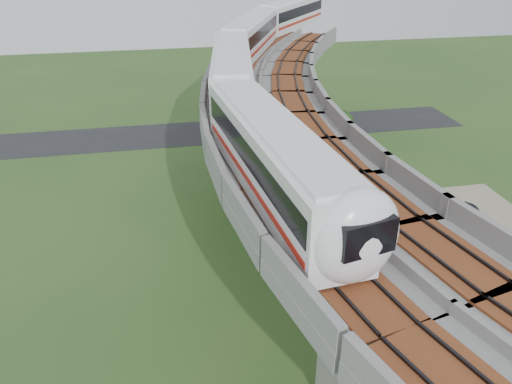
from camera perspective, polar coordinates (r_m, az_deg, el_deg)
ground at (r=34.99m, az=2.47°, el=-10.36°), size 160.00×160.00×0.00m
dirt_lot at (r=38.80m, az=24.02°, el=-8.80°), size 18.00×26.00×0.04m
asphalt_road at (r=61.06m, az=-4.06°, el=6.94°), size 60.00×8.00×0.03m
viaduct at (r=31.36m, az=9.66°, el=3.79°), size 19.58×73.98×11.40m
metro_train at (r=44.11m, az=1.14°, el=15.57°), size 20.11×59.19×3.64m
fence at (r=37.67m, az=17.20°, el=-7.25°), size 3.87×38.73×1.50m
tree_0 at (r=56.99m, az=9.46°, el=7.94°), size 3.19×3.19×4.03m
tree_1 at (r=49.32m, az=8.89°, el=4.08°), size 2.76×2.76×3.27m
tree_2 at (r=46.28m, az=8.37°, el=3.07°), size 2.69×2.69×3.66m
tree_3 at (r=39.40m, az=9.55°, el=-3.08°), size 2.02×2.02×2.52m
tree_4 at (r=35.83m, az=13.81°, el=-5.29°), size 2.54×2.54×3.61m
tree_5 at (r=30.55m, az=18.20°, el=-13.15°), size 2.96×2.96×3.52m
car_white at (r=35.92m, az=24.76°, el=-11.01°), size 3.06×3.36×1.11m
car_red at (r=39.21m, az=21.94°, el=-6.99°), size 3.00×2.91×1.02m
car_dark at (r=45.60m, az=21.60°, el=-1.65°), size 4.75×2.46×1.32m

